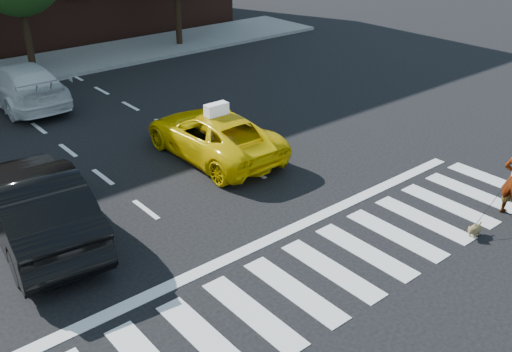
# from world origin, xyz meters

# --- Properties ---
(ground) EXTENTS (120.00, 120.00, 0.00)m
(ground) POSITION_xyz_m (0.00, 0.00, 0.00)
(ground) COLOR black
(ground) RESTS_ON ground
(crosswalk) EXTENTS (13.00, 2.40, 0.01)m
(crosswalk) POSITION_xyz_m (0.00, 0.00, 0.01)
(crosswalk) COLOR silver
(crosswalk) RESTS_ON ground
(stop_line) EXTENTS (12.00, 0.30, 0.01)m
(stop_line) POSITION_xyz_m (0.00, 1.60, 0.01)
(stop_line) COLOR silver
(stop_line) RESTS_ON ground
(sidewalk_far) EXTENTS (30.00, 4.00, 0.15)m
(sidewalk_far) POSITION_xyz_m (0.00, 17.50, 0.07)
(sidewalk_far) COLOR slate
(sidewalk_far) RESTS_ON ground
(taxi) EXTENTS (2.13, 4.57, 1.27)m
(taxi) POSITION_xyz_m (1.40, 5.85, 0.63)
(taxi) COLOR yellow
(taxi) RESTS_ON ground
(black_sedan) EXTENTS (2.22, 5.04, 1.61)m
(black_sedan) POSITION_xyz_m (-3.92, 4.81, 0.80)
(black_sedan) COLOR black
(black_sedan) RESTS_ON ground
(white_suv) EXTENTS (2.07, 4.97, 1.43)m
(white_suv) POSITION_xyz_m (-1.11, 13.49, 0.72)
(white_suv) COLOR silver
(white_suv) RESTS_ON ground
(dog) EXTENTS (0.52, 0.22, 0.30)m
(dog) POSITION_xyz_m (3.23, -1.10, 0.17)
(dog) COLOR olive
(dog) RESTS_ON ground
(taxi_sign) EXTENTS (0.65, 0.28, 0.32)m
(taxi_sign) POSITION_xyz_m (1.40, 5.65, 1.43)
(taxi_sign) COLOR white
(taxi_sign) RESTS_ON taxi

